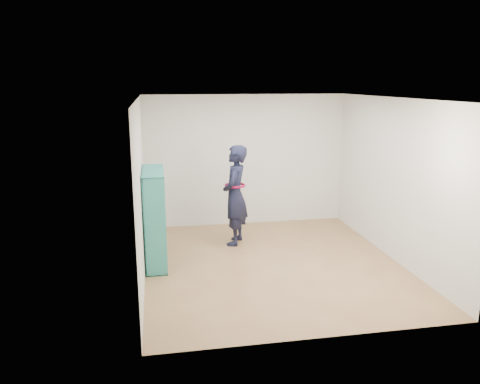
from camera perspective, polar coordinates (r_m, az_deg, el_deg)
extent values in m
plane|color=#986945|center=(7.58, 3.98, -8.73)|extent=(4.50, 4.50, 0.00)
plane|color=white|center=(7.03, 4.33, 11.31)|extent=(4.50, 4.50, 0.00)
cube|color=silver|center=(6.98, -11.98, 0.25)|extent=(0.02, 4.50, 2.60)
cube|color=silver|center=(7.93, 18.30, 1.43)|extent=(0.02, 4.50, 2.60)
cube|color=silver|center=(9.35, 0.71, 3.85)|extent=(4.00, 0.02, 2.60)
cube|color=silver|center=(5.12, 10.43, -4.48)|extent=(4.00, 0.02, 2.60)
cube|color=teal|center=(6.96, -10.35, -4.35)|extent=(0.33, 0.02, 1.51)
cube|color=teal|center=(8.03, -10.39, -1.96)|extent=(0.33, 0.02, 1.51)
cube|color=teal|center=(7.73, -10.14, -8.36)|extent=(0.33, 1.13, 0.02)
cube|color=teal|center=(7.32, -10.61, 2.52)|extent=(0.33, 1.13, 0.02)
cube|color=teal|center=(7.49, -11.54, -3.12)|extent=(0.02, 1.13, 1.51)
cube|color=teal|center=(7.32, -10.36, -3.47)|extent=(0.31, 0.02, 1.46)
cube|color=teal|center=(7.67, -10.37, -2.69)|extent=(0.31, 0.02, 1.46)
cube|color=teal|center=(7.60, -10.25, -5.72)|extent=(0.31, 1.09, 0.02)
cube|color=teal|center=(7.49, -10.37, -3.07)|extent=(0.31, 1.09, 0.02)
cube|color=teal|center=(7.40, -10.49, -0.35)|extent=(0.31, 1.09, 0.02)
cube|color=beige|center=(7.37, -9.98, -8.95)|extent=(0.21, 0.13, 0.08)
cube|color=black|center=(7.16, -10.05, -5.76)|extent=(0.17, 0.15, 0.25)
cube|color=maroon|center=(7.05, -10.17, -2.90)|extent=(0.17, 0.15, 0.26)
cube|color=silver|center=(7.03, -10.34, -0.75)|extent=(0.21, 0.13, 0.05)
cube|color=navy|center=(7.63, -9.96, -7.53)|extent=(0.17, 0.15, 0.23)
cube|color=brown|center=(7.50, -10.08, -4.85)|extent=(0.17, 0.15, 0.25)
cube|color=#BFB28C|center=(7.47, -10.24, -2.70)|extent=(0.21, 0.13, 0.08)
cube|color=#26594C|center=(7.31, -10.31, 0.60)|extent=(0.17, 0.15, 0.25)
cube|color=beige|center=(7.98, -9.98, -6.74)|extent=(0.17, 0.15, 0.20)
cube|color=black|center=(7.93, -10.14, -4.62)|extent=(0.21, 0.13, 0.05)
cube|color=maroon|center=(7.75, -10.21, -1.56)|extent=(0.17, 0.15, 0.22)
cube|color=silver|center=(7.67, -10.32, 1.02)|extent=(0.17, 0.15, 0.20)
imported|color=black|center=(8.23, -0.61, -0.41)|extent=(0.63, 0.76, 1.78)
torus|color=#9B0B38|center=(8.19, -0.61, 0.82)|extent=(0.47, 0.47, 0.04)
cube|color=silver|center=(8.30, -1.59, 0.55)|extent=(0.04, 0.11, 0.13)
cube|color=black|center=(8.30, -1.59, 0.55)|extent=(0.03, 0.10, 0.13)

